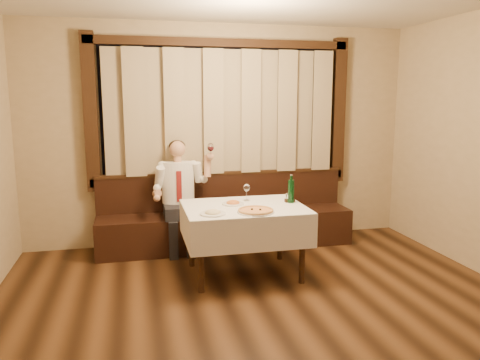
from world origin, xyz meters
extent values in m
cube|color=black|center=(0.00, 0.00, -0.01)|extent=(5.00, 6.00, 0.01)
cube|color=tan|center=(0.00, 3.00, 1.40)|extent=(5.00, 0.01, 2.80)
cube|color=black|center=(0.00, 2.98, 1.70)|extent=(3.00, 0.02, 1.60)
cube|color=orange|center=(-0.70, 2.97, 1.40)|extent=(0.50, 0.01, 0.40)
cube|color=black|center=(0.00, 2.94, 0.85)|extent=(3.30, 0.12, 0.10)
cube|color=black|center=(0.00, 2.94, 2.55)|extent=(3.30, 0.12, 0.10)
cube|color=black|center=(-1.60, 2.94, 1.70)|extent=(0.16, 0.12, 1.90)
cube|color=black|center=(1.60, 2.94, 1.70)|extent=(0.16, 0.12, 1.90)
cube|color=#9B8B64|center=(0.00, 2.88, 1.70)|extent=(2.90, 0.08, 1.55)
cube|color=black|center=(0.00, 2.68, 0.23)|extent=(3.20, 0.60, 0.45)
cube|color=black|center=(0.00, 2.92, 0.68)|extent=(3.20, 0.12, 0.45)
cube|color=black|center=(0.00, 2.92, 0.92)|extent=(3.20, 0.14, 0.04)
cylinder|color=black|center=(-0.52, 1.33, 0.35)|extent=(0.06, 0.06, 0.71)
cylinder|color=black|center=(0.52, 1.33, 0.35)|extent=(0.06, 0.06, 0.71)
cylinder|color=black|center=(-0.52, 2.07, 0.35)|extent=(0.06, 0.06, 0.71)
cylinder|color=black|center=(0.52, 2.07, 0.35)|extent=(0.06, 0.06, 0.71)
cube|color=black|center=(0.00, 1.70, 0.73)|extent=(1.20, 0.90, 0.04)
cube|color=white|center=(0.00, 1.70, 0.75)|extent=(1.26, 0.96, 0.01)
cube|color=white|center=(0.00, 1.22, 0.58)|extent=(1.26, 0.01, 0.35)
cube|color=white|center=(0.00, 2.18, 0.58)|extent=(1.26, 0.01, 0.35)
cube|color=white|center=(-0.63, 1.70, 0.58)|extent=(0.01, 0.96, 0.35)
cube|color=white|center=(0.63, 1.70, 0.58)|extent=(0.01, 0.96, 0.35)
cylinder|color=white|center=(0.05, 1.41, 0.76)|extent=(0.37, 0.37, 0.01)
cylinder|color=#D05F1F|center=(0.05, 1.41, 0.77)|extent=(0.34, 0.34, 0.01)
torus|color=#C3874B|center=(0.05, 1.41, 0.78)|extent=(0.36, 0.36, 0.03)
sphere|color=black|center=(0.01, 1.43, 0.78)|extent=(0.02, 0.02, 0.02)
sphere|color=black|center=(0.09, 1.40, 0.78)|extent=(0.02, 0.02, 0.02)
cylinder|color=white|center=(-0.10, 1.80, 0.76)|extent=(0.24, 0.24, 0.01)
ellipsoid|color=#C3601F|center=(-0.10, 1.80, 0.80)|extent=(0.15, 0.15, 0.07)
cylinder|color=white|center=(-0.38, 1.42, 0.76)|extent=(0.26, 0.26, 0.02)
ellipsoid|color=#D0B786|center=(-0.38, 1.42, 0.81)|extent=(0.16, 0.16, 0.07)
cylinder|color=#125521|center=(0.53, 1.74, 0.88)|extent=(0.07, 0.07, 0.25)
cylinder|color=#125521|center=(0.53, 1.74, 1.03)|extent=(0.03, 0.03, 0.06)
cylinder|color=silver|center=(0.53, 1.74, 1.06)|extent=(0.03, 0.03, 0.01)
cylinder|color=white|center=(0.08, 1.94, 0.76)|extent=(0.06, 0.06, 0.01)
cylinder|color=white|center=(0.08, 1.94, 0.81)|extent=(0.01, 0.01, 0.10)
ellipsoid|color=white|center=(0.08, 1.94, 0.90)|extent=(0.07, 0.07, 0.09)
cube|color=black|center=(0.53, 1.77, 0.77)|extent=(0.11, 0.06, 0.04)
cube|color=black|center=(0.53, 1.77, 0.83)|extent=(0.01, 0.05, 0.08)
cylinder|color=white|center=(0.50, 1.77, 0.81)|extent=(0.03, 0.03, 0.06)
cylinder|color=silver|center=(0.50, 1.77, 0.85)|extent=(0.03, 0.03, 0.01)
cylinder|color=white|center=(0.56, 1.77, 0.81)|extent=(0.03, 0.03, 0.06)
cylinder|color=silver|center=(0.56, 1.77, 0.85)|extent=(0.03, 0.03, 0.01)
cube|color=black|center=(-0.60, 2.57, 0.53)|extent=(0.38, 0.42, 0.15)
cube|color=black|center=(-0.70, 2.36, 0.23)|extent=(0.10, 0.11, 0.45)
cube|color=black|center=(-0.49, 2.36, 0.23)|extent=(0.10, 0.11, 0.45)
ellipsoid|color=white|center=(-0.60, 2.71, 0.85)|extent=(0.39, 0.24, 0.51)
cube|color=maroon|center=(-0.60, 2.58, 0.83)|extent=(0.06, 0.01, 0.38)
cylinder|color=tan|center=(-0.60, 2.71, 1.15)|extent=(0.09, 0.09, 0.08)
sphere|color=tan|center=(-0.60, 2.71, 1.27)|extent=(0.20, 0.20, 0.20)
ellipsoid|color=black|center=(-0.60, 2.74, 1.30)|extent=(0.20, 0.20, 0.15)
sphere|color=white|center=(-0.78, 2.71, 1.06)|extent=(0.12, 0.12, 0.12)
sphere|color=white|center=(-0.41, 2.71, 1.06)|extent=(0.12, 0.12, 0.12)
sphere|color=tan|center=(-0.88, 2.32, 0.75)|extent=(0.08, 0.08, 0.08)
sphere|color=tan|center=(-0.22, 2.55, 1.18)|extent=(0.09, 0.09, 0.09)
cylinder|color=white|center=(-0.22, 2.52, 1.22)|extent=(0.01, 0.01, 0.10)
ellipsoid|color=white|center=(-0.22, 2.52, 1.30)|extent=(0.08, 0.08, 0.10)
ellipsoid|color=#4C070F|center=(-0.22, 2.52, 1.28)|extent=(0.06, 0.06, 0.06)
camera|label=1|loc=(-1.12, -2.97, 1.89)|focal=35.00mm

